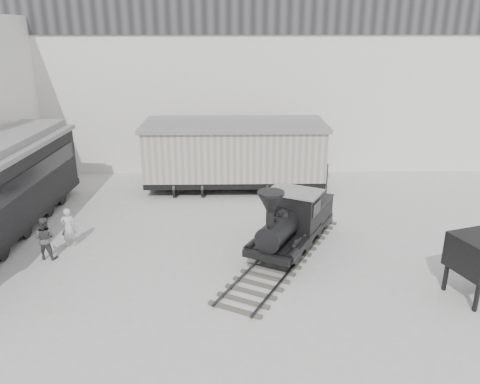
{
  "coord_description": "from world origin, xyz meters",
  "views": [
    {
      "loc": [
        -0.05,
        -13.62,
        8.37
      ],
      "look_at": [
        0.39,
        4.49,
        2.0
      ],
      "focal_mm": 35.0,
      "sensor_mm": 36.0,
      "label": 1
    }
  ],
  "objects_px": {
    "locomotive": "(291,225)",
    "visitor_a": "(68,227)",
    "visitor_b": "(45,238)",
    "boxcar": "(234,153)"
  },
  "relations": [
    {
      "from": "visitor_a",
      "to": "visitor_b",
      "type": "xyz_separation_m",
      "value": [
        -0.54,
        -1.07,
        0.02
      ]
    },
    {
      "from": "visitor_b",
      "to": "locomotive",
      "type": "bearing_deg",
      "value": -169.84
    },
    {
      "from": "visitor_a",
      "to": "visitor_b",
      "type": "relative_size",
      "value": 0.97
    },
    {
      "from": "locomotive",
      "to": "visitor_a",
      "type": "bearing_deg",
      "value": -155.9
    },
    {
      "from": "locomotive",
      "to": "visitor_a",
      "type": "height_order",
      "value": "locomotive"
    },
    {
      "from": "visitor_b",
      "to": "visitor_a",
      "type": "bearing_deg",
      "value": -109.43
    },
    {
      "from": "locomotive",
      "to": "visitor_b",
      "type": "relative_size",
      "value": 5.04
    },
    {
      "from": "visitor_a",
      "to": "visitor_b",
      "type": "bearing_deg",
      "value": 47.38
    },
    {
      "from": "locomotive",
      "to": "visitor_a",
      "type": "xyz_separation_m",
      "value": [
        -8.86,
        0.65,
        -0.31
      ]
    },
    {
      "from": "visitor_a",
      "to": "boxcar",
      "type": "bearing_deg",
      "value": -150.57
    }
  ]
}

